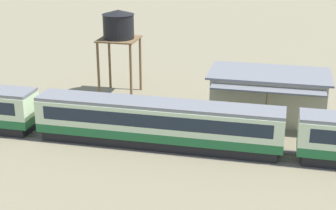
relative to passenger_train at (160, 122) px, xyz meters
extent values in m
cube|color=#1E6033|center=(-0.26, 0.00, -0.99)|extent=(21.96, 3.11, 0.80)
cube|color=beige|center=(-0.26, 0.00, 0.47)|extent=(21.96, 3.11, 2.13)
cube|color=#192330|center=(-0.26, 0.00, 0.58)|extent=(20.20, 3.15, 1.19)
cube|color=slate|center=(-0.26, 0.00, 1.69)|extent=(21.96, 2.93, 0.30)
cube|color=black|center=(-0.26, 0.00, -1.83)|extent=(21.08, 2.68, 0.88)
cylinder|color=black|center=(6.98, -0.72, -1.84)|extent=(0.90, 0.18, 0.90)
cylinder|color=black|center=(6.98, 0.72, -1.84)|extent=(0.90, 0.18, 0.90)
cylinder|color=black|center=(-7.51, -0.72, -1.84)|extent=(0.90, 0.18, 0.90)
cylinder|color=black|center=(-7.51, 0.72, -1.84)|extent=(0.90, 0.18, 0.90)
cylinder|color=black|center=(-16.04, 0.72, -1.84)|extent=(0.90, 0.18, 0.90)
cube|color=#665B51|center=(-4.23, 0.00, -2.28)|extent=(177.44, 3.60, 0.01)
cube|color=#4C4238|center=(-4.23, -0.72, -2.27)|extent=(177.44, 0.12, 0.04)
cube|color=#4C4238|center=(-4.23, 0.72, -2.27)|extent=(177.44, 0.12, 0.04)
cube|color=#BCB293|center=(8.89, 9.42, -0.02)|extent=(11.08, 6.07, 4.54)
cube|color=slate|center=(8.89, 9.42, 2.35)|extent=(11.96, 6.55, 0.20)
cube|color=slate|center=(8.89, 5.59, 1.85)|extent=(10.63, 1.60, 0.16)
cylinder|color=brown|center=(8.89, 4.99, -0.26)|extent=(0.14, 0.14, 4.06)
cylinder|color=brown|center=(-6.16, 15.06, 0.90)|extent=(0.28, 0.28, 6.37)
cylinder|color=brown|center=(-9.95, 15.06, 0.90)|extent=(0.28, 0.28, 6.37)
cylinder|color=brown|center=(-6.16, 11.28, 0.90)|extent=(0.28, 0.28, 6.37)
cylinder|color=brown|center=(-9.95, 11.28, 0.90)|extent=(0.28, 0.28, 6.37)
cube|color=brown|center=(-8.05, 13.17, 4.17)|extent=(4.28, 4.28, 0.16)
cylinder|color=black|center=(-8.05, 13.17, 5.59)|extent=(3.45, 3.45, 2.70)
cone|color=black|center=(-8.05, 13.17, 7.19)|extent=(3.62, 3.62, 0.50)
camera|label=1|loc=(10.26, -40.76, 16.76)|focal=55.00mm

